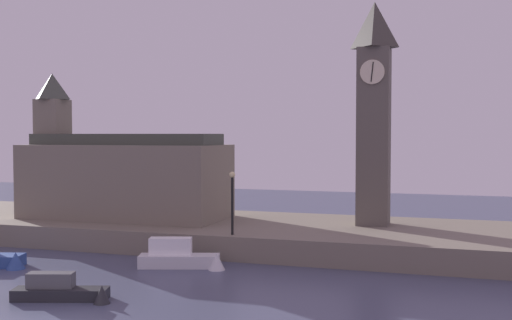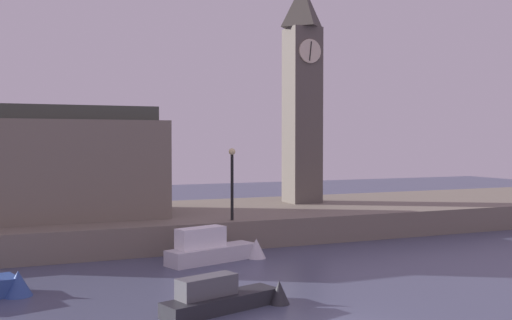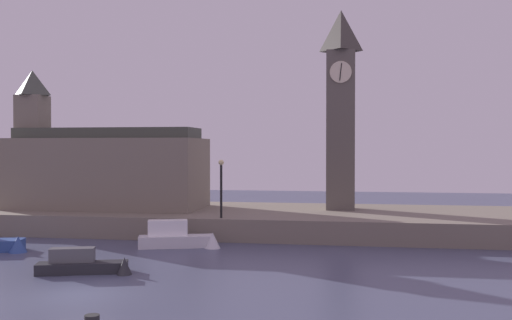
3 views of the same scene
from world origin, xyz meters
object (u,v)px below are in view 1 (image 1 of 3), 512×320
(parliament_hall, at_px, (120,175))
(clock_tower, at_px, (374,110))
(boat_ferry_white, at_px, (184,257))
(streetlamp, at_px, (232,195))
(boat_barge_dark, at_px, (67,291))

(parliament_hall, bearing_deg, clock_tower, 5.35)
(clock_tower, bearing_deg, parliament_hall, -174.65)
(parliament_hall, distance_m, boat_ferry_white, 12.49)
(clock_tower, distance_m, parliament_hall, 18.82)
(parliament_hall, height_order, streetlamp, parliament_hall)
(boat_barge_dark, relative_size, boat_ferry_white, 0.93)
(clock_tower, bearing_deg, streetlamp, -138.49)
(boat_ferry_white, bearing_deg, streetlamp, 58.05)
(streetlamp, height_order, boat_ferry_white, streetlamp)
(streetlamp, xyz_separation_m, boat_barge_dark, (-4.11, -10.85, -3.47))
(streetlamp, distance_m, boat_ferry_white, 4.82)
(clock_tower, relative_size, parliament_hall, 1.02)
(streetlamp, relative_size, boat_barge_dark, 0.77)
(streetlamp, bearing_deg, boat_ferry_white, -121.95)
(clock_tower, relative_size, boat_barge_dark, 3.00)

